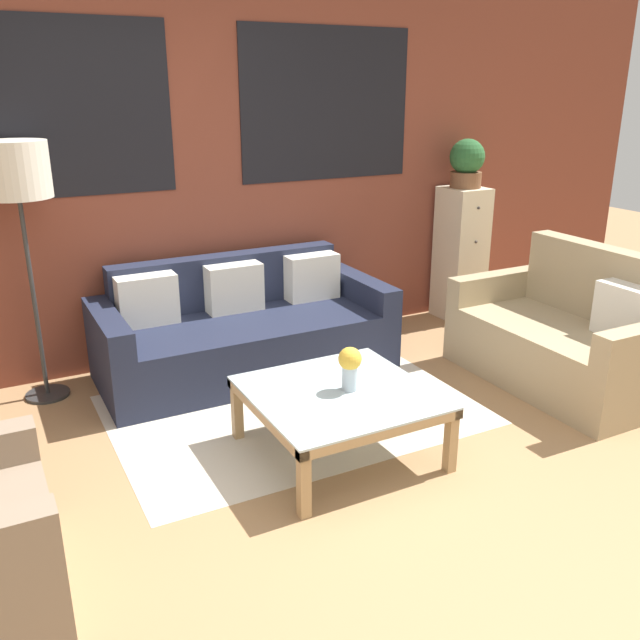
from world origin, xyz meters
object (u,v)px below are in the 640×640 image
at_px(couch_dark, 243,332).
at_px(potted_plant, 467,163).
at_px(drawer_cabinet, 460,254).
at_px(settee_vintage, 566,339).
at_px(flower_vase, 350,365).
at_px(coffee_table, 339,400).
at_px(floor_lamp, 16,179).

distance_m(couch_dark, potted_plant, 2.36).
bearing_deg(potted_plant, drawer_cabinet, -90.00).
bearing_deg(couch_dark, settee_vintage, -33.38).
relative_size(drawer_cabinet, potted_plant, 2.85).
distance_m(settee_vintage, flower_vase, 1.79).
xyz_separation_m(couch_dark, potted_plant, (2.10, 0.22, 1.05)).
height_order(coffee_table, floor_lamp, floor_lamp).
height_order(settee_vintage, floor_lamp, floor_lamp).
relative_size(drawer_cabinet, flower_vase, 4.62).
bearing_deg(flower_vase, settee_vintage, 4.39).
relative_size(potted_plant, flower_vase, 1.62).
bearing_deg(drawer_cabinet, couch_dark, -173.92).
relative_size(couch_dark, flower_vase, 8.29).
xyz_separation_m(couch_dark, flower_vase, (0.08, -1.36, 0.24)).
xyz_separation_m(potted_plant, flower_vase, (-2.02, -1.58, -0.81)).
bearing_deg(floor_lamp, flower_vase, -47.88).
xyz_separation_m(settee_vintage, drawer_cabinet, (0.24, 1.45, 0.25)).
height_order(couch_dark, potted_plant, potted_plant).
distance_m(couch_dark, floor_lamp, 1.75).
bearing_deg(drawer_cabinet, floor_lamp, -179.41).
bearing_deg(settee_vintage, couch_dark, 146.62).
relative_size(settee_vintage, potted_plant, 3.65).
relative_size(settee_vintage, flower_vase, 5.91).
relative_size(couch_dark, floor_lamp, 1.24).
bearing_deg(flower_vase, potted_plant, 38.13).
relative_size(settee_vintage, coffee_table, 1.55).
distance_m(settee_vintage, coffee_table, 1.84).
bearing_deg(coffee_table, settee_vintage, 3.98).
distance_m(floor_lamp, potted_plant, 3.42).
height_order(settee_vintage, flower_vase, settee_vintage).
xyz_separation_m(floor_lamp, drawer_cabinet, (3.42, 0.04, -0.85)).
bearing_deg(drawer_cabinet, coffee_table, -142.82).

